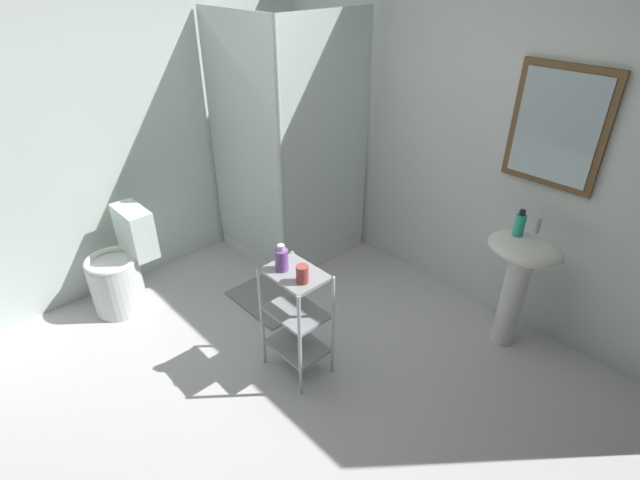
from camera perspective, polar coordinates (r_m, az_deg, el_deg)
ground_plane at (r=3.05m, az=-6.07°, el=-18.75°), size 4.20×4.20×0.02m
wall_back at (r=3.55m, az=17.63°, el=12.11°), size 4.20×0.14×2.50m
wall_left at (r=3.82m, az=-24.79°, el=11.97°), size 0.10×4.20×2.50m
shower_stall at (r=4.14m, az=-3.65°, el=4.24°), size 0.92×0.92×2.00m
pedestal_sink at (r=3.30m, az=22.53°, el=-3.39°), size 0.46×0.37×0.81m
sink_faucet at (r=3.26m, az=24.44°, el=1.54°), size 0.03×0.03×0.10m
toilet at (r=3.82m, az=-22.48°, el=-3.27°), size 0.37×0.49×0.76m
storage_cart at (r=2.94m, az=-2.81°, el=-8.75°), size 0.38×0.28×0.74m
hand_soap_bottle at (r=3.18m, az=22.59°, el=1.74°), size 0.06×0.06×0.17m
conditioner_bottle_purple at (r=2.75m, az=-4.57°, el=-2.27°), size 0.08×0.08×0.16m
rinse_cup at (r=2.65m, az=-2.11°, el=-4.06°), size 0.07×0.07×0.11m
bath_mat at (r=3.76m, az=-6.17°, el=-7.02°), size 0.60×0.40×0.02m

